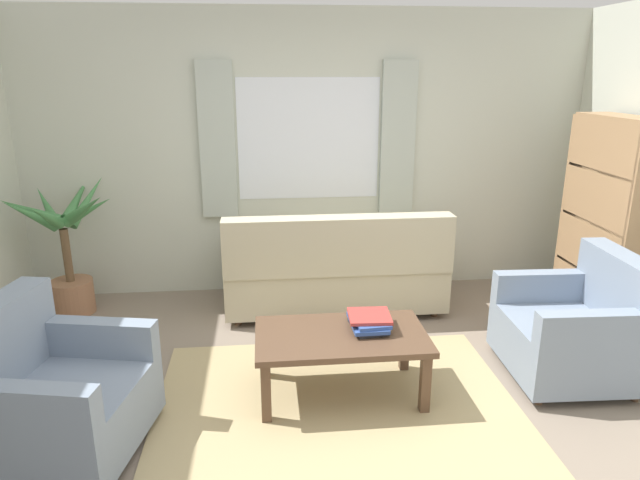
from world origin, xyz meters
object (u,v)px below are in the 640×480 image
Objects in this scene: armchair_left at (51,396)px; coffee_table at (341,341)px; potted_plant at (68,252)px; armchair_right at (577,329)px; bookshelf at (602,233)px; book_stack_on_table at (369,321)px; couch at (335,271)px.

armchair_left is 0.90× the size of coffee_table.
potted_plant is (-2.16, 1.54, 0.18)m from coffee_table.
coffee_table is (-1.65, -0.08, 0.03)m from armchair_right.
armchair_left is at bearing 109.03° from bookshelf.
armchair_right is 4.09m from potted_plant.
book_stack_on_table reaches higher than coffee_table.
bookshelf reaches higher than book_stack_on_table.
bookshelf reaches higher than armchair_right.
bookshelf reaches higher than armchair_left.
bookshelf is at bearing 22.82° from book_stack_on_table.
couch is 1.73× the size of coffee_table.
potted_plant is (-2.29, 0.18, 0.19)m from couch.
potted_plant reaches higher than armchair_left.
book_stack_on_table is 0.20× the size of bookshelf.
armchair_left is at bearing -165.54° from book_stack_on_table.
couch is 2.31m from potted_plant.
potted_plant is at bearing 147.70° from book_stack_on_table.
potted_plant is at bearing -4.41° from couch.
couch is 1.92× the size of armchair_left.
armchair_left is (-1.79, -1.78, -0.01)m from couch.
bookshelf is at bearing -7.58° from potted_plant.
bookshelf is at bearing 145.37° from armchair_right.
coffee_table is at bearing -85.06° from armchair_right.
armchair_right is at bearing -69.93° from armchair_left.
bookshelf is (2.12, 0.89, 0.28)m from book_stack_on_table.
potted_plant is 4.51m from bookshelf.
bookshelf reaches higher than couch.
bookshelf is at bearing 169.13° from couch.
couch is 1.10× the size of bookshelf.
armchair_right is at bearing 2.65° from coffee_table.
coffee_table is 0.64× the size of bookshelf.
bookshelf is at bearing -59.38° from armchair_left.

